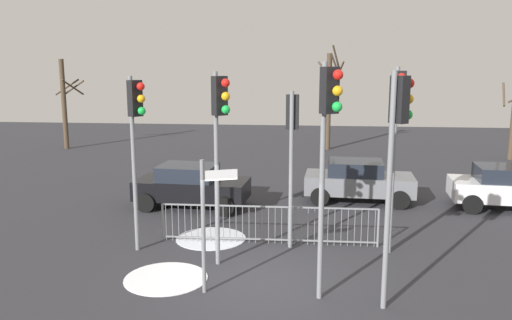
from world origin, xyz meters
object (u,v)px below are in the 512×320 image
at_px(traffic_light_mid_right, 328,130).
at_px(car_white_far, 509,187).
at_px(bare_tree_centre, 65,103).
at_px(car_black_mid, 191,185).
at_px(traffic_light_foreground_right, 136,125).
at_px(traffic_light_rear_right, 219,126).
at_px(direction_sign_post, 206,219).
at_px(car_grey_trailing, 358,180).
at_px(bare_tree_left, 329,98).
at_px(traffic_light_foreground_left, 397,119).
at_px(traffic_light_rear_left, 292,134).
at_px(traffic_light_mid_left, 397,137).

bearing_deg(traffic_light_mid_right, car_white_far, -165.80).
distance_m(car_white_far, bare_tree_centre, 23.31).
height_order(car_black_mid, bare_tree_centre, bare_tree_centre).
bearing_deg(traffic_light_mid_right, traffic_light_foreground_right, -62.68).
xyz_separation_m(traffic_light_rear_right, direction_sign_post, (-0.05, -1.50, -1.79)).
relative_size(traffic_light_foreground_right, car_black_mid, 1.16).
bearing_deg(traffic_light_mid_right, car_grey_trailing, -135.59).
relative_size(car_black_mid, bare_tree_left, 0.67).
bearing_deg(traffic_light_foreground_left, traffic_light_rear_left, -12.63).
relative_size(traffic_light_foreground_left, traffic_light_rear_left, 1.15).
distance_m(traffic_light_foreground_left, traffic_light_mid_left, 3.01).
xyz_separation_m(traffic_light_rear_right, bare_tree_left, (3.22, 17.69, -0.47)).
relative_size(car_grey_trailing, bare_tree_left, 0.66).
distance_m(traffic_light_rear_left, bare_tree_centre, 20.09).
bearing_deg(car_grey_trailing, car_white_far, -2.39).
bearing_deg(traffic_light_mid_left, car_grey_trailing, 140.04).
bearing_deg(bare_tree_centre, car_white_far, -27.06).
bearing_deg(traffic_light_mid_right, direction_sign_post, -39.20).
height_order(traffic_light_mid_right, car_white_far, traffic_light_mid_right).
bearing_deg(traffic_light_rear_right, traffic_light_mid_left, 111.18).
bearing_deg(bare_tree_left, traffic_light_foreground_right, -107.96).
relative_size(direction_sign_post, car_black_mid, 0.75).
bearing_deg(traffic_light_foreground_right, car_grey_trailing, 167.14).
bearing_deg(traffic_light_rear_left, traffic_light_mid_right, -72.07).
relative_size(direction_sign_post, car_grey_trailing, 0.75).
bearing_deg(traffic_light_foreground_left, bare_tree_centre, -47.33).
relative_size(traffic_light_rear_left, bare_tree_left, 0.71).
bearing_deg(traffic_light_foreground_left, bare_tree_left, -90.23).
height_order(direction_sign_post, bare_tree_centre, bare_tree_centre).
relative_size(traffic_light_rear_left, car_black_mid, 1.07).
height_order(direction_sign_post, car_white_far, direction_sign_post).
relative_size(traffic_light_rear_right, direction_sign_post, 1.60).
bearing_deg(bare_tree_left, car_black_mid, -112.02).
distance_m(traffic_light_rear_left, car_black_mid, 5.45).
bearing_deg(direction_sign_post, traffic_light_mid_left, -24.86).
bearing_deg(bare_tree_centre, traffic_light_mid_right, -51.80).
bearing_deg(traffic_light_foreground_right, traffic_light_mid_left, 101.62).
xyz_separation_m(traffic_light_mid_left, bare_tree_left, (-0.53, 19.46, -0.51)).
distance_m(traffic_light_foreground_left, bare_tree_left, 16.54).
distance_m(traffic_light_mid_left, car_grey_trailing, 8.64).
bearing_deg(traffic_light_mid_right, traffic_light_foreground_left, -157.77).
distance_m(traffic_light_foreground_right, bare_tree_left, 17.80).
height_order(traffic_light_rear_left, traffic_light_rear_right, traffic_light_rear_right).
bearing_deg(car_grey_trailing, bare_tree_centre, 150.74).
bearing_deg(direction_sign_post, traffic_light_rear_left, 40.64).
bearing_deg(traffic_light_foreground_left, car_white_far, -138.07).
xyz_separation_m(traffic_light_mid_left, bare_tree_centre, (-15.59, 18.26, -0.81)).
relative_size(car_white_far, bare_tree_left, 0.67).
height_order(traffic_light_foreground_right, car_white_far, traffic_light_foreground_right).
bearing_deg(car_grey_trailing, traffic_light_foreground_left, -82.62).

